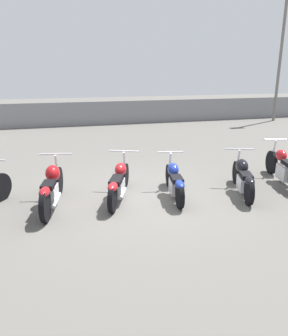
{
  "coord_description": "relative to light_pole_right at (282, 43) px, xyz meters",
  "views": [
    {
      "loc": [
        -1.96,
        -6.81,
        2.82
      ],
      "look_at": [
        0.0,
        0.21,
        0.65
      ],
      "focal_mm": 35.0,
      "sensor_mm": 36.0,
      "label": 1
    }
  ],
  "objects": [
    {
      "name": "ground_plane",
      "position": [
        -10.58,
        -9.71,
        -4.29
      ],
      "size": [
        60.0,
        60.0,
        0.0
      ],
      "primitive_type": "plane",
      "color": "#5B5954"
    },
    {
      "name": "fence_back",
      "position": [
        -10.58,
        1.14,
        -3.67
      ],
      "size": [
        40.0,
        0.04,
        1.24
      ],
      "color": "gray",
      "rests_on": "ground_plane"
    },
    {
      "name": "light_pole_right",
      "position": [
        0.0,
        0.0,
        0.0
      ],
      "size": [
        0.7,
        0.35,
        7.24
      ],
      "color": "slate",
      "rests_on": "ground_plane"
    },
    {
      "name": "motorcycle_slot_1",
      "position": [
        -12.67,
        -9.71,
        -3.85
      ],
      "size": [
        0.76,
        2.11,
        1.03
      ],
      "rotation": [
        0.0,
        0.0,
        -0.2
      ],
      "color": "black",
      "rests_on": "ground_plane"
    },
    {
      "name": "motorcycle_slot_2",
      "position": [
        -11.2,
        -9.63,
        -3.89
      ],
      "size": [
        1.06,
        2.05,
        0.96
      ],
      "rotation": [
        0.0,
        0.0,
        -0.38
      ],
      "color": "black",
      "rests_on": "ground_plane"
    },
    {
      "name": "motorcycle_slot_3",
      "position": [
        -9.94,
        -9.84,
        -3.91
      ],
      "size": [
        0.68,
        1.93,
        0.93
      ],
      "rotation": [
        0.0,
        0.0,
        -0.18
      ],
      "color": "black",
      "rests_on": "ground_plane"
    },
    {
      "name": "motorcycle_slot_4",
      "position": [
        -8.3,
        -10.07,
        -3.88
      ],
      "size": [
        0.96,
        1.92,
        0.95
      ],
      "rotation": [
        0.0,
        0.0,
        -0.35
      ],
      "color": "black",
      "rests_on": "ground_plane"
    },
    {
      "name": "motorcycle_slot_5",
      "position": [
        -6.89,
        -9.71,
        -3.87
      ],
      "size": [
        0.88,
        2.18,
        1.03
      ],
      "rotation": [
        0.0,
        0.0,
        -0.28
      ],
      "color": "black",
      "rests_on": "ground_plane"
    }
  ]
}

